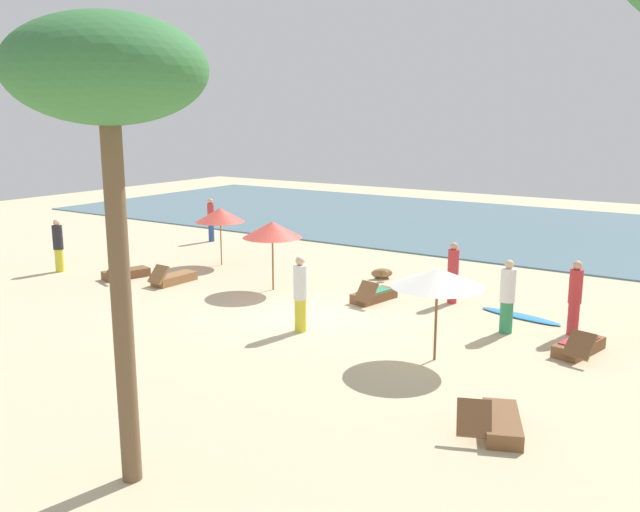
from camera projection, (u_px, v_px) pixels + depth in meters
ground_plane at (308, 315)px, 18.46m from camera, size 60.00×60.00×0.00m
ocean_water at (508, 228)px, 32.33m from camera, size 48.00×16.00×0.06m
umbrella_0 at (220, 215)px, 24.21m from camera, size 1.77×1.77×2.09m
umbrella_2 at (437, 277)px, 14.72m from camera, size 2.06×2.06×2.11m
umbrella_3 at (272, 230)px, 20.72m from camera, size 1.84×1.84×2.16m
lounger_0 at (173, 278)px, 21.88m from camera, size 0.66×1.71×0.69m
lounger_1 at (499, 423)px, 11.65m from camera, size 1.19×1.78×0.70m
lounger_2 at (579, 346)px, 15.45m from camera, size 0.96×1.78×0.69m
lounger_3 at (373, 295)px, 19.79m from camera, size 0.88×1.75×0.71m
lounger_4 at (125, 273)px, 22.54m from camera, size 1.05×1.78×0.69m
person_0 at (211, 219)px, 28.90m from camera, size 0.39×0.39×1.86m
person_1 at (58, 245)px, 23.35m from camera, size 0.38×0.38×1.84m
person_2 at (300, 293)px, 16.90m from camera, size 0.49×0.49×1.94m
person_3 at (507, 296)px, 16.79m from camera, size 0.52×0.52×1.87m
person_4 at (575, 297)px, 16.63m from camera, size 0.36×0.36×1.89m
person_5 at (453, 272)px, 19.45m from camera, size 0.37×0.37×1.80m
palm_1 at (107, 80)px, 8.98m from camera, size 2.70×2.70×6.72m
dog at (382, 273)px, 22.42m from camera, size 0.75×0.74×0.37m
surfboard at (520, 316)px, 18.25m from camera, size 2.39×0.95×0.07m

